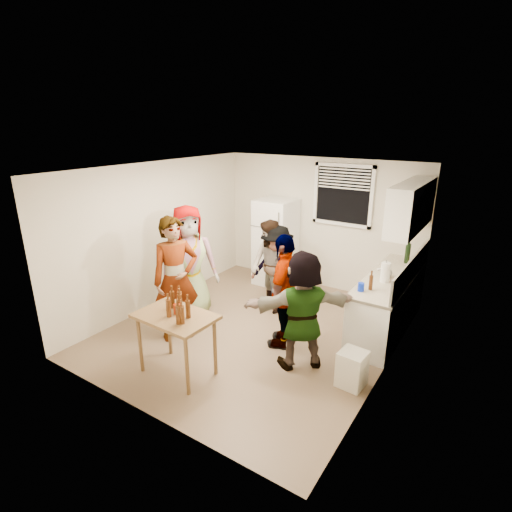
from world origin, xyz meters
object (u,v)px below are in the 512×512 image
Objects in this scene: kettle at (386,277)px; beer_bottle_table at (179,324)px; guest_grey at (192,316)px; guest_back_left at (270,309)px; refrigerator at (276,242)px; red_cup at (178,313)px; guest_stripe at (180,336)px; wine_bottle at (406,263)px; serving_table at (179,372)px; beer_bottle_counter at (370,290)px; guest_orange at (300,364)px; guest_black at (283,343)px; guest_back_right at (276,309)px; trash_bin at (352,367)px; blue_cup at (361,291)px.

kettle is 3.16m from beer_bottle_table.
guest_back_left is (0.96, 0.94, 0.00)m from guest_grey.
red_cup is (0.51, -3.31, -0.02)m from refrigerator.
guest_grey is 1.01× the size of guest_stripe.
wine_bottle is 4.00m from serving_table.
guest_back_left is (-1.94, -1.14, -0.90)m from wine_bottle.
red_cup reaches higher than guest_back_left.
beer_bottle_counter is at bearing 18.08° from guest_back_left.
beer_bottle_table is 0.13× the size of guest_stripe.
serving_table is 2.23m from guest_back_left.
red_cup is at bearing -64.26° from guest_back_left.
serving_table reaches higher than guest_grey.
guest_orange is at bearing -122.23° from beer_bottle_counter.
serving_table is at bearing -107.40° from guest_stripe.
guest_black is at bearing 68.38° from beer_bottle_table.
guest_back_right is (0.13, 2.25, -0.83)m from red_cup.
trash_bin reaches higher than guest_orange.
guest_stripe is at bearing -86.94° from guest_back_left.
guest_stripe is 1.18× the size of guest_back_left.
beer_bottle_table is 0.28m from red_cup.
guest_back_left is (-0.16, 2.37, -0.83)m from beer_bottle_table.
serving_table reaches higher than guest_back_right.
guest_black is at bearing -51.79° from guest_grey.
guest_black is at bearing 58.72° from red_cup.
refrigerator is 14.44× the size of blue_cup.
guest_stripe is (-0.12, -2.67, -0.85)m from refrigerator.
guest_back_right is 0.94× the size of guest_orange.
blue_cup reaches higher than beer_bottle_table.
guest_orange is at bearing -47.93° from guest_back_right.
kettle is (2.40, -0.82, 0.05)m from refrigerator.
serving_table is 0.87m from beer_bottle_table.
beer_bottle_counter reaches higher than serving_table.
guest_back_left is (0.04, 2.18, -0.83)m from red_cup.
blue_cup is at bearing -34.66° from guest_stripe.
guest_orange is (-0.48, -0.80, -0.90)m from blue_cup.
kettle is 3.25m from guest_stripe.
blue_cup is 0.07× the size of guest_back_left.
beer_bottle_counter reaches higher than blue_cup.
beer_bottle_table is 1.78m from guest_orange.
refrigerator is 0.90× the size of guest_grey.
guest_stripe is 1.24× the size of guest_back_right.
refrigerator is 2.80m from guest_stripe.
guest_grey reaches higher than guest_stripe.
beer_bottle_table is at bearing -147.99° from trash_bin.
beer_bottle_counter is 1.18m from trash_bin.
wine_bottle is at bearing -149.14° from guest_orange.
guest_stripe is at bearing 135.24° from beer_bottle_table.
refrigerator is 0.91× the size of guest_stripe.
guest_back_left is 1.15m from guest_black.
beer_bottle_table is at bearing -106.31° from guest_grey.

